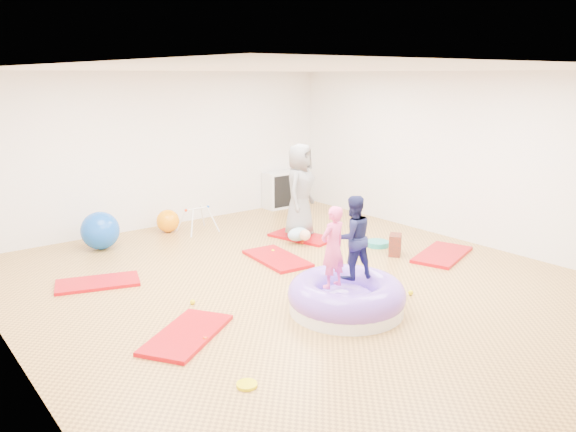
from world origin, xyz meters
TOP-DOWN VIEW (x-y plane):
  - room at (0.00, 0.00)m, footprint 7.01×8.01m
  - gym_mat_front_left at (-1.93, -0.40)m, footprint 1.28×1.11m
  - gym_mat_mid_left at (-2.14, 1.72)m, footprint 1.18×0.84m
  - gym_mat_center_back at (0.38, 1.06)m, footprint 0.69×1.22m
  - gym_mat_right at (2.52, -0.37)m, footprint 1.32×0.94m
  - gym_mat_rear_right at (1.42, 1.73)m, footprint 0.81×1.20m
  - inflatable_cushion at (-0.11, -0.97)m, footprint 1.40×1.40m
  - child_pink at (-0.33, -0.95)m, footprint 0.37×0.26m
  - child_navy at (0.06, -0.87)m, footprint 0.57×0.50m
  - adult_caregiver at (1.42, 1.79)m, footprint 0.92×0.82m
  - infant at (1.18, 1.49)m, footprint 0.39×0.40m
  - ball_pit_balls at (0.19, 0.44)m, footprint 3.75×2.65m
  - exercise_ball_blue at (-1.52, 3.26)m, footprint 0.61×0.61m
  - exercise_ball_orange at (-0.21, 3.51)m, footprint 0.41×0.41m
  - infant_play_gym at (0.18, 3.15)m, footprint 0.59×0.56m
  - cube_shelf at (2.56, 3.79)m, footprint 0.77×0.38m
  - balance_disc at (2.11, 0.61)m, footprint 0.37×0.37m
  - backpack at (1.98, 0.12)m, footprint 0.33×0.31m
  - yellow_toy at (-1.98, -1.63)m, footprint 0.19×0.19m

SIDE VIEW (x-z plane):
  - yellow_toy at x=-1.98m, z-range 0.00..0.03m
  - gym_mat_mid_left at x=-2.14m, z-range 0.00..0.04m
  - gym_mat_rear_right at x=1.42m, z-range 0.00..0.05m
  - gym_mat_front_left at x=-1.93m, z-range 0.00..0.05m
  - gym_mat_center_back at x=0.38m, z-range 0.00..0.05m
  - gym_mat_right at x=2.52m, z-range 0.00..0.05m
  - ball_pit_balls at x=0.19m, z-range 0.00..0.07m
  - balance_disc at x=2.11m, z-range 0.00..0.08m
  - infant at x=1.18m, z-range 0.05..0.28m
  - backpack at x=1.98m, z-range 0.00..0.33m
  - inflatable_cushion at x=-0.11m, z-range -0.05..0.39m
  - exercise_ball_orange at x=-0.21m, z-range 0.00..0.41m
  - infant_play_gym at x=0.18m, z-range 0.08..0.53m
  - exercise_ball_blue at x=-1.52m, z-range 0.00..0.61m
  - cube_shelf at x=2.56m, z-range 0.00..0.77m
  - adult_caregiver at x=1.42m, z-range 0.05..1.62m
  - child_pink at x=-0.33m, z-range 0.40..1.36m
  - child_navy at x=0.06m, z-range 0.40..1.42m
  - room at x=0.00m, z-range 0.00..2.80m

